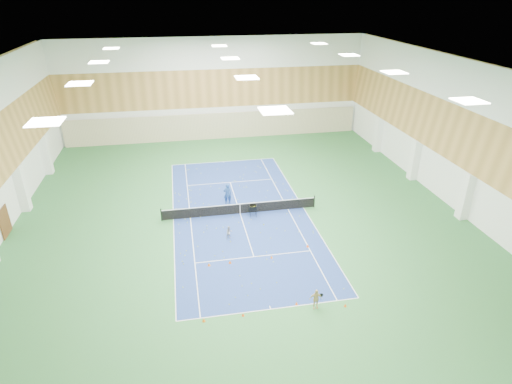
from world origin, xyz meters
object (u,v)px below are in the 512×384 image
child_court (229,232)px  ball_cart (253,211)px  tennis_net (240,208)px  child_apron (316,299)px  coach (228,194)px

child_court → ball_cart: 3.86m
tennis_net → child_apron: bearing=-77.9°
tennis_net → child_court: bearing=-110.7°
tennis_net → child_apron: (2.61, -12.22, 0.10)m
tennis_net → ball_cart: (0.98, -0.60, -0.05)m
tennis_net → coach: 2.18m
tennis_net → ball_cart: 1.15m
child_apron → tennis_net: bearing=107.8°
coach → child_apron: (3.40, -14.22, -0.30)m
child_apron → ball_cart: (-1.63, 11.62, -0.15)m
tennis_net → coach: coach is taller
tennis_net → child_court: (-1.38, -3.65, -0.04)m
ball_cart → child_apron: bearing=-75.2°
child_court → child_apron: bearing=-90.8°
child_apron → ball_cart: size_ratio=1.31×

